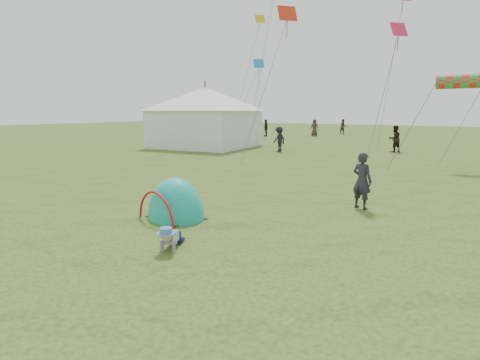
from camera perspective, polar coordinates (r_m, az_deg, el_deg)
The scene contains 19 objects.
ground at distance 8.00m, azimuth -12.48°, elevation -9.36°, with size 140.00×140.00×0.00m, color #284515.
crawling_toddler at distance 7.53m, azimuth -10.65°, elevation -8.50°, with size 0.47×0.66×0.51m, color black, non-canonical shape.
popup_tent at distance 9.70m, azimuth -9.71°, elevation -5.71°, with size 1.60×1.32×2.07m, color #04856C.
standing_adult at distance 10.85m, azimuth 18.09°, elevation -0.10°, with size 0.57×0.38×1.57m, color #24242D.
event_marquee at distance 28.38m, azimuth -5.27°, elevation 9.80°, with size 6.85×6.85×4.71m, color white, non-canonical shape.
crowd_person_0 at distance 36.27m, azimuth -0.53°, elevation 7.55°, with size 0.59×0.39×1.61m, color black.
crowd_person_1 at distance 45.02m, azimuth 15.47°, elevation 7.84°, with size 0.85×0.66×1.75m, color #44312E.
crowd_person_3 at distance 25.03m, azimuth 5.99°, elevation 6.20°, with size 1.07×0.61×1.66m, color black.
crowd_person_5 at distance 36.11m, azimuth -8.75°, elevation 7.55°, with size 1.65×0.53×1.78m, color #2A333E.
crowd_person_6 at distance 50.76m, azimuth 1.22°, elevation 8.44°, with size 0.62×0.41×1.70m, color #302F37.
crowd_person_8 at distance 40.16m, azimuth 3.97°, elevation 7.94°, with size 1.05×0.44×1.79m, color black.
crowd_person_9 at distance 41.20m, azimuth -7.08°, elevation 7.90°, with size 1.11×0.64×1.72m, color black.
crowd_person_13 at distance 26.56m, azimuth 22.48°, elevation 5.81°, with size 0.85×0.66×1.75m, color black.
crowd_person_15 at distance 27.79m, azimuth -1.16°, elevation 6.72°, with size 1.09×0.63×1.69m, color #2B2833.
crowd_person_16 at distance 40.92m, azimuth 11.29°, elevation 7.81°, with size 0.88×0.57×1.79m, color #392B22.
diamond_kite_0 at distance 24.03m, azimuth 7.22°, elevation 23.90°, with size 1.10×1.10×0.00m, color red.
diamond_kite_2 at distance 37.07m, azimuth 3.07°, elevation 23.32°, with size 0.92×0.92×0.00m, color #F6B016.
diamond_kite_4 at distance 35.76m, azimuth 2.89°, elevation 17.32°, with size 0.96×0.96×0.00m, color #1B8CC9.
diamond_kite_6 at distance 21.58m, azimuth 23.05°, elevation 20.39°, with size 0.83×0.83×0.00m, color #E3224F.
Camera 1 is at (5.46, -5.19, 2.69)m, focal length 28.00 mm.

